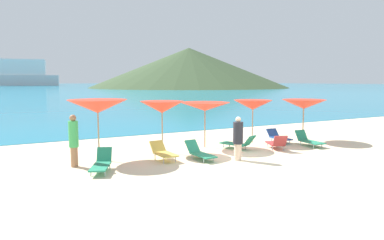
{
  "coord_description": "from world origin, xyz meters",
  "views": [
    {
      "loc": [
        -7.75,
        -10.83,
        3.0
      ],
      "look_at": [
        -0.48,
        3.02,
        1.2
      ],
      "focal_mm": 31.74,
      "sensor_mm": 36.0,
      "label": 1
    }
  ],
  "objects_px": {
    "umbrella_3": "(253,105)",
    "lounge_chair_1": "(101,163)",
    "cruise_ship": "(5,74)",
    "umbrella_1": "(162,107)",
    "lounge_chair_4": "(163,152)",
    "lounge_chair_5": "(309,140)",
    "beachgoer_1": "(74,139)",
    "umbrella_4": "(304,104)",
    "umbrella_0": "(98,106)",
    "umbrella_2": "(205,107)",
    "lounge_chair_0": "(238,143)",
    "lounge_chair_6": "(277,143)",
    "lounge_chair_3": "(279,137)",
    "beachgoer_0": "(238,138)",
    "lounge_chair_2": "(200,152)"
  },
  "relations": [
    {
      "from": "umbrella_0",
      "to": "umbrella_2",
      "type": "xyz_separation_m",
      "value": [
        4.82,
        0.24,
        -0.19
      ]
    },
    {
      "from": "lounge_chair_4",
      "to": "lounge_chair_6",
      "type": "bearing_deg",
      "value": -8.9
    },
    {
      "from": "umbrella_0",
      "to": "umbrella_2",
      "type": "relative_size",
      "value": 1.01
    },
    {
      "from": "beachgoer_0",
      "to": "lounge_chair_0",
      "type": "bearing_deg",
      "value": 103.41
    },
    {
      "from": "lounge_chair_0",
      "to": "lounge_chair_6",
      "type": "relative_size",
      "value": 1.2
    },
    {
      "from": "lounge_chair_0",
      "to": "beachgoer_1",
      "type": "xyz_separation_m",
      "value": [
        -6.88,
        0.17,
        0.7
      ]
    },
    {
      "from": "umbrella_0",
      "to": "umbrella_1",
      "type": "relative_size",
      "value": 1.06
    },
    {
      "from": "lounge_chair_0",
      "to": "lounge_chair_1",
      "type": "bearing_deg",
      "value": -13.61
    },
    {
      "from": "lounge_chair_5",
      "to": "lounge_chair_1",
      "type": "bearing_deg",
      "value": -175.55
    },
    {
      "from": "umbrella_4",
      "to": "lounge_chair_6",
      "type": "xyz_separation_m",
      "value": [
        -2.75,
        -1.16,
        -1.54
      ]
    },
    {
      "from": "umbrella_4",
      "to": "lounge_chair_1",
      "type": "relative_size",
      "value": 1.39
    },
    {
      "from": "umbrella_3",
      "to": "lounge_chair_1",
      "type": "height_order",
      "value": "umbrella_3"
    },
    {
      "from": "cruise_ship",
      "to": "lounge_chair_5",
      "type": "bearing_deg",
      "value": -77.11
    },
    {
      "from": "umbrella_1",
      "to": "lounge_chair_6",
      "type": "relative_size",
      "value": 1.54
    },
    {
      "from": "lounge_chair_2",
      "to": "beachgoer_0",
      "type": "relative_size",
      "value": 0.96
    },
    {
      "from": "umbrella_0",
      "to": "lounge_chair_0",
      "type": "bearing_deg",
      "value": -8.67
    },
    {
      "from": "lounge_chair_1",
      "to": "lounge_chair_6",
      "type": "xyz_separation_m",
      "value": [
        7.66,
        0.06,
        0.02
      ]
    },
    {
      "from": "umbrella_3",
      "to": "lounge_chair_1",
      "type": "relative_size",
      "value": 1.3
    },
    {
      "from": "umbrella_2",
      "to": "lounge_chair_5",
      "type": "height_order",
      "value": "umbrella_2"
    },
    {
      "from": "lounge_chair_0",
      "to": "lounge_chair_5",
      "type": "distance_m",
      "value": 3.5
    },
    {
      "from": "umbrella_1",
      "to": "cruise_ship",
      "type": "xyz_separation_m",
      "value": [
        -9.53,
        237.42,
        5.64
      ]
    },
    {
      "from": "umbrella_0",
      "to": "beachgoer_1",
      "type": "relative_size",
      "value": 1.25
    },
    {
      "from": "lounge_chair_1",
      "to": "lounge_chair_4",
      "type": "height_order",
      "value": "lounge_chair_1"
    },
    {
      "from": "umbrella_1",
      "to": "lounge_chair_4",
      "type": "relative_size",
      "value": 1.5
    },
    {
      "from": "umbrella_0",
      "to": "lounge_chair_5",
      "type": "relative_size",
      "value": 1.53
    },
    {
      "from": "lounge_chair_3",
      "to": "beachgoer_0",
      "type": "relative_size",
      "value": 0.9
    },
    {
      "from": "umbrella_3",
      "to": "cruise_ship",
      "type": "xyz_separation_m",
      "value": [
        -14.36,
        237.29,
        5.72
      ]
    },
    {
      "from": "lounge_chair_3",
      "to": "lounge_chair_5",
      "type": "distance_m",
      "value": 1.48
    },
    {
      "from": "umbrella_0",
      "to": "lounge_chair_4",
      "type": "distance_m",
      "value": 3.01
    },
    {
      "from": "umbrella_3",
      "to": "lounge_chair_4",
      "type": "bearing_deg",
      "value": -164.98
    },
    {
      "from": "umbrella_0",
      "to": "beachgoer_1",
      "type": "xyz_separation_m",
      "value": [
        -1.02,
        -0.73,
        -1.06
      ]
    },
    {
      "from": "umbrella_3",
      "to": "lounge_chair_0",
      "type": "distance_m",
      "value": 2.5
    },
    {
      "from": "umbrella_0",
      "to": "cruise_ship",
      "type": "distance_m",
      "value": 237.66
    },
    {
      "from": "umbrella_3",
      "to": "beachgoer_1",
      "type": "relative_size",
      "value": 1.13
    },
    {
      "from": "umbrella_2",
      "to": "umbrella_4",
      "type": "xyz_separation_m",
      "value": [
        5.29,
        -0.77,
        -0.01
      ]
    },
    {
      "from": "lounge_chair_0",
      "to": "umbrella_0",
      "type": "bearing_deg",
      "value": -30.09
    },
    {
      "from": "umbrella_4",
      "to": "lounge_chair_4",
      "type": "xyz_separation_m",
      "value": [
        -7.96,
        -0.7,
        -1.52
      ]
    },
    {
      "from": "lounge_chair_0",
      "to": "umbrella_2",
      "type": "bearing_deg",
      "value": -68.59
    },
    {
      "from": "beachgoer_0",
      "to": "umbrella_4",
      "type": "bearing_deg",
      "value": 70.04
    },
    {
      "from": "beachgoer_1",
      "to": "umbrella_2",
      "type": "bearing_deg",
      "value": 149.89
    },
    {
      "from": "lounge_chair_6",
      "to": "umbrella_4",
      "type": "bearing_deg",
      "value": -134.72
    },
    {
      "from": "lounge_chair_4",
      "to": "umbrella_1",
      "type": "bearing_deg",
      "value": 64.45
    },
    {
      "from": "umbrella_1",
      "to": "lounge_chair_5",
      "type": "bearing_deg",
      "value": -15.26
    },
    {
      "from": "lounge_chair_1",
      "to": "cruise_ship",
      "type": "xyz_separation_m",
      "value": [
        -6.57,
        239.24,
        7.29
      ]
    },
    {
      "from": "umbrella_3",
      "to": "beachgoer_1",
      "type": "distance_m",
      "value": 8.59
    },
    {
      "from": "umbrella_0",
      "to": "lounge_chair_0",
      "type": "distance_m",
      "value": 6.19
    },
    {
      "from": "umbrella_0",
      "to": "lounge_chair_4",
      "type": "xyz_separation_m",
      "value": [
        2.14,
        -1.22,
        -1.73
      ]
    },
    {
      "from": "lounge_chair_3",
      "to": "lounge_chair_6",
      "type": "height_order",
      "value": "lounge_chair_6"
    },
    {
      "from": "umbrella_0",
      "to": "lounge_chair_1",
      "type": "height_order",
      "value": "umbrella_0"
    },
    {
      "from": "umbrella_4",
      "to": "lounge_chair_5",
      "type": "bearing_deg",
      "value": -125.06
    }
  ]
}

